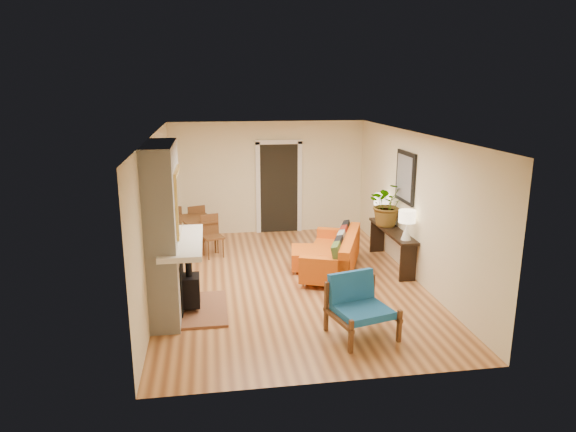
# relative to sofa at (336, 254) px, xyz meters

# --- Properties ---
(room_shell) EXTENTS (6.50, 6.50, 6.50)m
(room_shell) POSITION_rel_sofa_xyz_m (-0.32, 2.29, 0.89)
(room_shell) COLOR tan
(room_shell) RESTS_ON ground
(fireplace) EXTENTS (1.09, 1.68, 2.60)m
(fireplace) POSITION_rel_sofa_xyz_m (-2.93, -1.34, 0.89)
(fireplace) COLOR white
(fireplace) RESTS_ON ground
(sofa) EXTENTS (1.53, 2.17, 0.79)m
(sofa) POSITION_rel_sofa_xyz_m (0.00, 0.00, 0.00)
(sofa) COLOR silver
(sofa) RESTS_ON ground
(ottoman) EXTENTS (0.87, 0.87, 0.38)m
(ottoman) POSITION_rel_sofa_xyz_m (-0.41, 0.24, -0.12)
(ottoman) COLOR silver
(ottoman) RESTS_ON ground
(blue_chair) EXTENTS (0.98, 0.96, 0.84)m
(blue_chair) POSITION_rel_sofa_xyz_m (-0.29, -2.42, 0.11)
(blue_chair) COLOR brown
(blue_chair) RESTS_ON ground
(dining_table) EXTENTS (1.02, 1.61, 0.85)m
(dining_table) POSITION_rel_sofa_xyz_m (-2.51, 1.77, 0.21)
(dining_table) COLOR brown
(dining_table) RESTS_ON ground
(console_table) EXTENTS (0.34, 1.85, 0.72)m
(console_table) POSITION_rel_sofa_xyz_m (1.15, 0.18, 0.23)
(console_table) COLOR black
(console_table) RESTS_ON ground
(lamp_near) EXTENTS (0.30, 0.30, 0.54)m
(lamp_near) POSITION_rel_sofa_xyz_m (1.15, -0.50, 0.72)
(lamp_near) COLOR white
(lamp_near) RESTS_ON console_table
(lamp_far) EXTENTS (0.30, 0.30, 0.54)m
(lamp_far) POSITION_rel_sofa_xyz_m (1.15, 0.89, 0.72)
(lamp_far) COLOR white
(lamp_far) RESTS_ON console_table
(houseplant) EXTENTS (0.80, 0.70, 0.87)m
(houseplant) POSITION_rel_sofa_xyz_m (1.14, 0.47, 0.81)
(houseplant) COLOR #1E5919
(houseplant) RESTS_ON console_table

